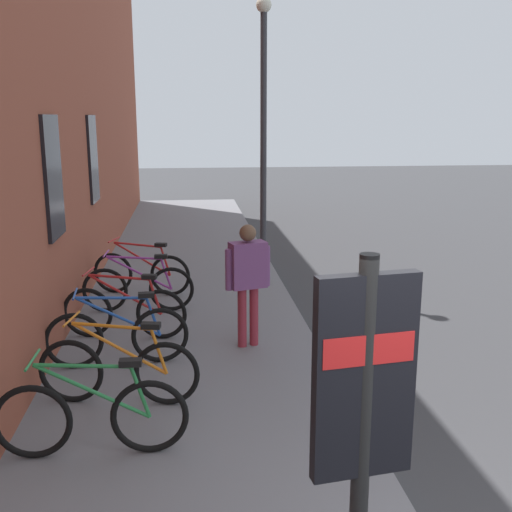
{
  "coord_description": "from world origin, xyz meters",
  "views": [
    {
      "loc": [
        -2.65,
        1.74,
        3.17
      ],
      "look_at": [
        4.97,
        0.87,
        1.4
      ],
      "focal_mm": 42.38,
      "sensor_mm": 36.0,
      "label": 1
    }
  ],
  "objects_px": {
    "bicycle_mid_rack": "(92,416)",
    "pedestrian_crossing_street": "(248,273)",
    "bicycle_far_end": "(118,336)",
    "bicycle_under_window": "(139,288)",
    "bicycle_beside_lamp": "(125,311)",
    "bicycle_nearest_sign": "(119,370)",
    "street_lamp": "(264,117)",
    "bicycle_end_of_row": "(142,273)",
    "transit_info_sign": "(363,405)"
  },
  "relations": [
    {
      "from": "bicycle_under_window",
      "to": "bicycle_far_end",
      "type": "bearing_deg",
      "value": 177.5
    },
    {
      "from": "bicycle_mid_rack",
      "to": "bicycle_beside_lamp",
      "type": "relative_size",
      "value": 1.01
    },
    {
      "from": "bicycle_end_of_row",
      "to": "bicycle_far_end",
      "type": "bearing_deg",
      "value": 178.67
    },
    {
      "from": "bicycle_far_end",
      "to": "bicycle_under_window",
      "type": "bearing_deg",
      "value": -2.5
    },
    {
      "from": "bicycle_beside_lamp",
      "to": "bicycle_under_window",
      "type": "relative_size",
      "value": 0.99
    },
    {
      "from": "pedestrian_crossing_street",
      "to": "street_lamp",
      "type": "xyz_separation_m",
      "value": [
        3.66,
        -0.67,
        2.02
      ]
    },
    {
      "from": "bicycle_nearest_sign",
      "to": "pedestrian_crossing_street",
      "type": "xyz_separation_m",
      "value": [
        1.54,
        -1.55,
        0.63
      ]
    },
    {
      "from": "bicycle_under_window",
      "to": "street_lamp",
      "type": "height_order",
      "value": "street_lamp"
    },
    {
      "from": "bicycle_nearest_sign",
      "to": "pedestrian_crossing_street",
      "type": "height_order",
      "value": "pedestrian_crossing_street"
    },
    {
      "from": "bicycle_end_of_row",
      "to": "pedestrian_crossing_street",
      "type": "relative_size",
      "value": 1.02
    },
    {
      "from": "bicycle_mid_rack",
      "to": "bicycle_beside_lamp",
      "type": "height_order",
      "value": "same"
    },
    {
      "from": "bicycle_beside_lamp",
      "to": "street_lamp",
      "type": "relative_size",
      "value": 0.34
    },
    {
      "from": "bicycle_mid_rack",
      "to": "transit_info_sign",
      "type": "height_order",
      "value": "transit_info_sign"
    },
    {
      "from": "bicycle_under_window",
      "to": "bicycle_mid_rack",
      "type": "bearing_deg",
      "value": 178.6
    },
    {
      "from": "pedestrian_crossing_street",
      "to": "bicycle_end_of_row",
      "type": "bearing_deg",
      "value": 31.2
    },
    {
      "from": "pedestrian_crossing_street",
      "to": "street_lamp",
      "type": "bearing_deg",
      "value": -10.3
    },
    {
      "from": "bicycle_mid_rack",
      "to": "bicycle_under_window",
      "type": "height_order",
      "value": "same"
    },
    {
      "from": "street_lamp",
      "to": "bicycle_under_window",
      "type": "bearing_deg",
      "value": 131.56
    },
    {
      "from": "bicycle_end_of_row",
      "to": "pedestrian_crossing_street",
      "type": "distance_m",
      "value": 3.16
    },
    {
      "from": "bicycle_end_of_row",
      "to": "bicycle_under_window",
      "type": "bearing_deg",
      "value": -178.75
    },
    {
      "from": "bicycle_under_window",
      "to": "bicycle_beside_lamp",
      "type": "bearing_deg",
      "value": 174.93
    },
    {
      "from": "pedestrian_crossing_street",
      "to": "street_lamp",
      "type": "height_order",
      "value": "street_lamp"
    },
    {
      "from": "bicycle_beside_lamp",
      "to": "bicycle_mid_rack",
      "type": "bearing_deg",
      "value": -179.97
    },
    {
      "from": "bicycle_mid_rack",
      "to": "street_lamp",
      "type": "distance_m",
      "value": 7.17
    },
    {
      "from": "bicycle_mid_rack",
      "to": "bicycle_nearest_sign",
      "type": "distance_m",
      "value": 1.04
    },
    {
      "from": "bicycle_mid_rack",
      "to": "bicycle_beside_lamp",
      "type": "distance_m",
      "value": 3.06
    },
    {
      "from": "bicycle_mid_rack",
      "to": "pedestrian_crossing_street",
      "type": "xyz_separation_m",
      "value": [
        2.57,
        -1.69,
        0.63
      ]
    },
    {
      "from": "transit_info_sign",
      "to": "pedestrian_crossing_street",
      "type": "relative_size",
      "value": 1.43
    },
    {
      "from": "bicycle_nearest_sign",
      "to": "street_lamp",
      "type": "distance_m",
      "value": 6.25
    },
    {
      "from": "bicycle_far_end",
      "to": "pedestrian_crossing_street",
      "type": "relative_size",
      "value": 1.05
    },
    {
      "from": "bicycle_under_window",
      "to": "bicycle_end_of_row",
      "type": "relative_size",
      "value": 1.03
    },
    {
      "from": "bicycle_nearest_sign",
      "to": "bicycle_end_of_row",
      "type": "relative_size",
      "value": 1.02
    },
    {
      "from": "bicycle_mid_rack",
      "to": "bicycle_far_end",
      "type": "relative_size",
      "value": 1.0
    },
    {
      "from": "bicycle_beside_lamp",
      "to": "bicycle_under_window",
      "type": "bearing_deg",
      "value": -5.07
    },
    {
      "from": "bicycle_under_window",
      "to": "street_lamp",
      "type": "relative_size",
      "value": 0.34
    },
    {
      "from": "bicycle_mid_rack",
      "to": "bicycle_nearest_sign",
      "type": "bearing_deg",
      "value": -7.39
    },
    {
      "from": "bicycle_under_window",
      "to": "pedestrian_crossing_street",
      "type": "relative_size",
      "value": 1.06
    },
    {
      "from": "bicycle_beside_lamp",
      "to": "pedestrian_crossing_street",
      "type": "relative_size",
      "value": 1.05
    },
    {
      "from": "pedestrian_crossing_street",
      "to": "bicycle_far_end",
      "type": "bearing_deg",
      "value": 106.11
    },
    {
      "from": "bicycle_under_window",
      "to": "transit_info_sign",
      "type": "distance_m",
      "value": 6.93
    },
    {
      "from": "bicycle_beside_lamp",
      "to": "bicycle_under_window",
      "type": "distance_m",
      "value": 1.19
    },
    {
      "from": "bicycle_far_end",
      "to": "bicycle_beside_lamp",
      "type": "bearing_deg",
      "value": 0.66
    },
    {
      "from": "bicycle_mid_rack",
      "to": "street_lamp",
      "type": "relative_size",
      "value": 0.34
    },
    {
      "from": "street_lamp",
      "to": "bicycle_mid_rack",
      "type": "bearing_deg",
      "value": 159.33
    },
    {
      "from": "bicycle_nearest_sign",
      "to": "bicycle_end_of_row",
      "type": "xyz_separation_m",
      "value": [
        4.19,
        0.05,
        0.0
      ]
    },
    {
      "from": "street_lamp",
      "to": "bicycle_beside_lamp",
      "type": "bearing_deg",
      "value": 143.48
    },
    {
      "from": "bicycle_nearest_sign",
      "to": "bicycle_under_window",
      "type": "bearing_deg",
      "value": 0.53
    },
    {
      "from": "transit_info_sign",
      "to": "street_lamp",
      "type": "distance_m",
      "value": 8.75
    },
    {
      "from": "bicycle_far_end",
      "to": "transit_info_sign",
      "type": "xyz_separation_m",
      "value": [
        -4.46,
        -1.78,
        1.21
      ]
    },
    {
      "from": "bicycle_far_end",
      "to": "transit_info_sign",
      "type": "bearing_deg",
      "value": -158.22
    }
  ]
}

